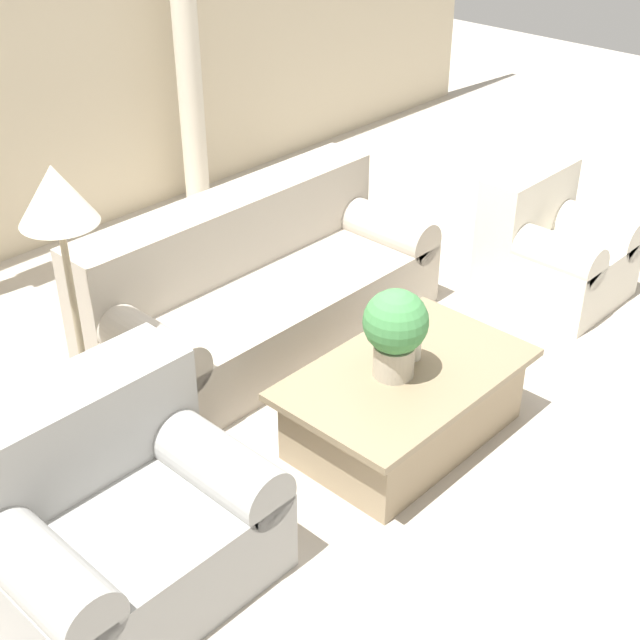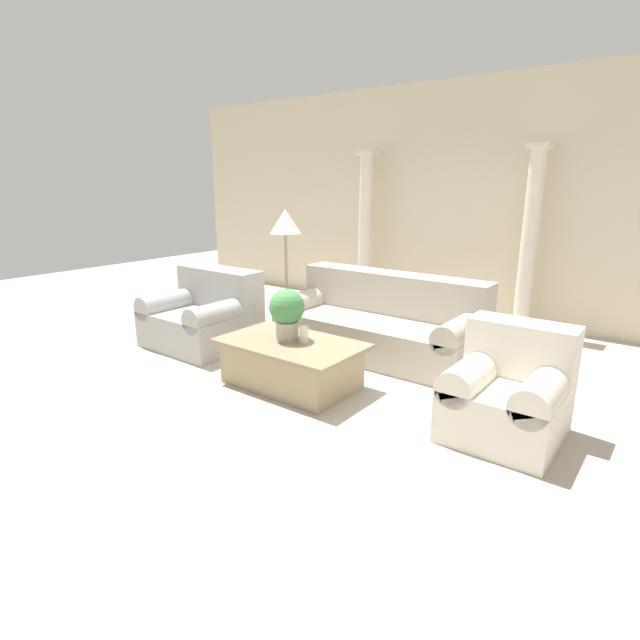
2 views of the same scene
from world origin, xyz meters
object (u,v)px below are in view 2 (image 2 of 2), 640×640
coffee_table (291,363)px  armchair (509,391)px  sofa_long (381,323)px  floor_lamp (285,228)px  loveseat (205,315)px  potted_plant (287,311)px

coffee_table → armchair: 1.95m
sofa_long → floor_lamp: bearing=-176.2°
coffee_table → armchair: bearing=8.4°
loveseat → floor_lamp: size_ratio=0.74×
sofa_long → potted_plant: bearing=-101.2°
loveseat → armchair: (3.54, -0.05, -0.01)m
potted_plant → floor_lamp: size_ratio=0.31×
potted_plant → sofa_long: bearing=78.8°
potted_plant → floor_lamp: bearing=131.3°
loveseat → coffee_table: loveseat is taller
coffee_table → potted_plant: potted_plant is taller
potted_plant → armchair: potted_plant is taller
sofa_long → armchair: size_ratio=2.67×
sofa_long → floor_lamp: floor_lamp is taller
loveseat → floor_lamp: 1.42m
sofa_long → armchair: sofa_long is taller
potted_plant → armchair: (1.99, 0.25, -0.36)m
coffee_table → floor_lamp: bearing=132.4°
loveseat → armchair: loveseat is taller
sofa_long → loveseat: bearing=-151.1°
sofa_long → potted_plant: (-0.26, -1.29, 0.37)m
sofa_long → coffee_table: 1.35m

